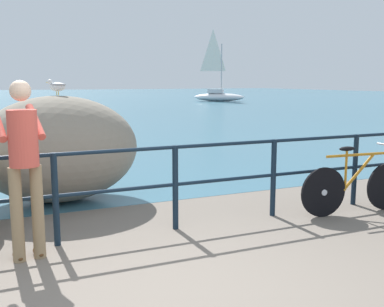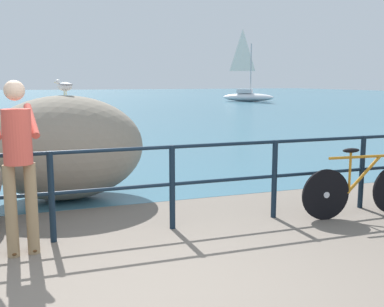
{
  "view_description": "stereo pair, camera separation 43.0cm",
  "coord_description": "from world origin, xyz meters",
  "px_view_note": "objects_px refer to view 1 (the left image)",
  "views": [
    {
      "loc": [
        -1.27,
        -3.26,
        1.77
      ],
      "look_at": [
        1.09,
        2.09,
        0.84
      ],
      "focal_mm": 42.76,
      "sensor_mm": 36.0,
      "label": 1
    },
    {
      "loc": [
        -0.87,
        -3.42,
        1.77
      ],
      "look_at": [
        1.09,
        2.09,
        0.84
      ],
      "focal_mm": 42.76,
      "sensor_mm": 36.0,
      "label": 2
    }
  ],
  "objects_px": {
    "person_at_railing": "(24,162)",
    "seagull": "(57,86)",
    "sailboat": "(218,93)",
    "bicycle": "(357,185)",
    "breakwater_boulder_main": "(59,149)"
  },
  "relations": [
    {
      "from": "person_at_railing",
      "to": "breakwater_boulder_main",
      "type": "bearing_deg",
      "value": -24.0
    },
    {
      "from": "bicycle",
      "to": "seagull",
      "type": "height_order",
      "value": "seagull"
    },
    {
      "from": "bicycle",
      "to": "sailboat",
      "type": "xyz_separation_m",
      "value": [
        13.78,
        31.18,
        0.32
      ]
    },
    {
      "from": "person_at_railing",
      "to": "seagull",
      "type": "xyz_separation_m",
      "value": [
        0.64,
        2.28,
        0.71
      ]
    },
    {
      "from": "bicycle",
      "to": "breakwater_boulder_main",
      "type": "distance_m",
      "value": 4.24
    },
    {
      "from": "seagull",
      "to": "bicycle",
      "type": "bearing_deg",
      "value": -172.71
    },
    {
      "from": "breakwater_boulder_main",
      "to": "seagull",
      "type": "relative_size",
      "value": 7.77
    },
    {
      "from": "sailboat",
      "to": "breakwater_boulder_main",
      "type": "bearing_deg",
      "value": -84.79
    },
    {
      "from": "person_at_railing",
      "to": "sailboat",
      "type": "distance_m",
      "value": 35.92
    },
    {
      "from": "bicycle",
      "to": "person_at_railing",
      "type": "bearing_deg",
      "value": -176.68
    },
    {
      "from": "seagull",
      "to": "sailboat",
      "type": "bearing_deg",
      "value": -80.13
    },
    {
      "from": "breakwater_boulder_main",
      "to": "sailboat",
      "type": "bearing_deg",
      "value": 59.05
    },
    {
      "from": "sailboat",
      "to": "person_at_railing",
      "type": "bearing_deg",
      "value": -83.84
    },
    {
      "from": "person_at_railing",
      "to": "breakwater_boulder_main",
      "type": "height_order",
      "value": "person_at_railing"
    },
    {
      "from": "person_at_railing",
      "to": "breakwater_boulder_main",
      "type": "relative_size",
      "value": 0.76
    }
  ]
}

